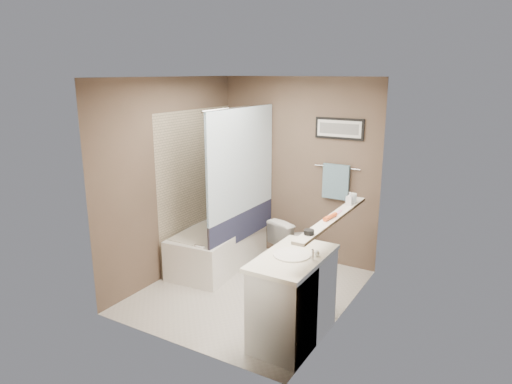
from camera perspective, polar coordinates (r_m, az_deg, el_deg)
The scene contains 32 objects.
ground at distance 5.39m, azimuth -0.82°, elevation -12.26°, with size 2.50×2.50×0.00m, color beige.
ceiling at distance 4.80m, azimuth -0.93°, elevation 13.93°, with size 2.20×2.50×0.04m, color white.
wall_back at distance 6.02m, azimuth 5.21°, elevation 2.72°, with size 2.20×0.04×2.40m, color brown.
wall_front at distance 4.00m, azimuth -10.05°, elevation -3.66°, with size 2.20×0.04×2.40m, color brown.
wall_left at distance 5.58m, azimuth -10.41°, elevation 1.59°, with size 0.04×2.50×2.40m, color brown.
wall_right at distance 4.52m, azimuth 10.93°, elevation -1.57°, with size 0.04×2.50×2.40m, color brown.
tile_surround at distance 6.01m, azimuth -7.32°, elevation 0.69°, with size 0.02×1.55×2.00m, color tan.
curtain_rod at distance 5.45m, azimuth -1.80°, elevation 10.56°, with size 0.02×0.02×1.55m, color silver.
curtain_upper at distance 5.54m, azimuth -1.75°, elevation 3.83°, with size 0.03×1.45×1.28m, color white.
curtain_lower at distance 5.75m, azimuth -1.68°, elevation -4.22°, with size 0.03×1.45×0.36m, color #242743.
mirror at distance 4.28m, azimuth 10.65°, elevation 3.33°, with size 0.02×1.60×1.00m, color silver.
shelf at distance 4.43m, azimuth 9.66°, elevation -3.21°, with size 0.12×1.60×0.03m, color silver.
towel_bar at distance 5.78m, azimuth 10.11°, elevation 3.06°, with size 0.02×0.02×0.60m, color silver.
towel at distance 5.80m, azimuth 9.96°, elevation 1.29°, with size 0.34×0.05×0.44m, color #8CBACB.
art_frame at distance 5.72m, azimuth 10.39°, elevation 7.80°, with size 0.62×0.03×0.26m, color black.
art_mat at distance 5.71m, azimuth 10.34°, elevation 7.79°, with size 0.56×0.00×0.20m, color white.
art_image at distance 5.70m, azimuth 10.33°, elevation 7.79°, with size 0.50×0.00×0.13m, color #595959.
door at distance 3.75m, azimuth -3.53°, elevation -8.00°, with size 0.80×0.02×2.00m, color silver.
door_handle at distance 3.97m, azimuth -7.10°, elevation -6.77°, with size 0.02×0.02×0.10m, color silver.
bathtub at distance 6.02m, azimuth -4.68°, elevation -6.72°, with size 0.70×1.50×0.50m, color white.
tub_rim at distance 5.93m, azimuth -4.73°, elevation -4.47°, with size 0.56×1.36×0.02m, color beige.
toilet at distance 5.91m, azimuth 4.85°, elevation -6.27°, with size 0.37×0.65×0.66m, color silver.
vanity at distance 4.36m, azimuth 4.64°, elevation -13.32°, with size 0.50×0.90×0.80m, color white.
countertop at distance 4.18m, azimuth 4.63°, elevation -8.21°, with size 0.54×0.96×0.04m, color white.
sink_basin at distance 4.18m, azimuth 4.52°, elevation -7.83°, with size 0.34×0.34×0.01m, color white.
faucet_spout at distance 4.09m, azimuth 7.07°, elevation -7.80°, with size 0.02×0.02×0.10m, color silver.
faucet_knob at distance 4.18m, azimuth 7.62°, elevation -7.58°, with size 0.05×0.05×0.05m, color silver.
candle_bowl_near at distance 3.91m, azimuth 6.64°, elevation -5.01°, with size 0.09×0.09×0.04m, color black.
hair_brush_front at distance 4.33m, azimuth 9.26°, elevation -3.06°, with size 0.04×0.04×0.22m, color #E0531F.
pink_comb at distance 4.54m, azimuth 10.28°, elevation -2.52°, with size 0.03×0.16×0.01m, color pink.
glass_jar at distance 4.91m, azimuth 12.00°, elevation -0.74°, with size 0.08×0.08×0.10m, color silver.
soap_bottle at distance 4.81m, azimuth 11.62°, elevation -0.81°, with size 0.06×0.06×0.14m, color #999999.
Camera 1 is at (2.49, -4.11, 2.45)m, focal length 32.00 mm.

